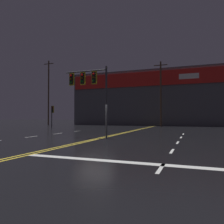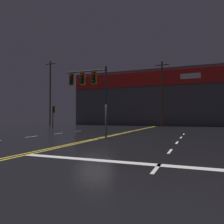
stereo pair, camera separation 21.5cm
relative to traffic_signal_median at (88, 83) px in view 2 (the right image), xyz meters
name	(u,v)px [view 2 (the right image)]	position (x,y,z in m)	size (l,w,h in m)	color
ground_plane	(95,139)	(1.03, -0.91, -4.17)	(200.00, 200.00, 0.00)	black
road_markings	(102,142)	(2.21, -2.32, -4.17)	(16.59, 60.00, 0.01)	gold
traffic_signal_median	(88,83)	(0.00, 0.00, 0.00)	(3.51, 0.36, 5.35)	#38383D
traffic_signal_corner_northwest	(53,112)	(-11.15, 10.80, -1.86)	(0.42, 0.36, 3.15)	#38383D
building_backdrop	(161,99)	(1.03, 28.90, 0.96)	(32.75, 10.23, 10.23)	#4C4C51
utility_pole_row	(144,92)	(-0.42, 21.05, 1.61)	(43.36, 0.26, 12.79)	#4C3828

